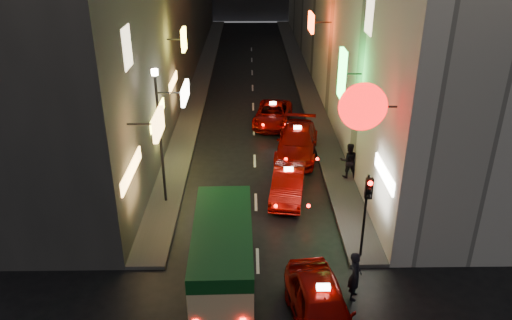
{
  "coord_description": "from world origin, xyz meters",
  "views": [
    {
      "loc": [
        -0.3,
        -7.26,
        11.81
      ],
      "look_at": [
        0.0,
        13.0,
        2.19
      ],
      "focal_mm": 35.0,
      "sensor_mm": 36.0,
      "label": 1
    }
  ],
  "objects_px": {
    "minibus": "(223,248)",
    "taxi_near": "(322,306)",
    "pedestrian_crossing": "(355,273)",
    "lamp_post": "(160,129)",
    "traffic_light": "(367,200)"
  },
  "relations": [
    {
      "from": "minibus",
      "to": "taxi_near",
      "type": "bearing_deg",
      "value": -35.03
    },
    {
      "from": "minibus",
      "to": "pedestrian_crossing",
      "type": "distance_m",
      "value": 4.63
    },
    {
      "from": "taxi_near",
      "to": "pedestrian_crossing",
      "type": "height_order",
      "value": "pedestrian_crossing"
    },
    {
      "from": "pedestrian_crossing",
      "to": "lamp_post",
      "type": "distance_m",
      "value": 10.35
    },
    {
      "from": "pedestrian_crossing",
      "to": "traffic_light",
      "type": "height_order",
      "value": "traffic_light"
    },
    {
      "from": "minibus",
      "to": "taxi_near",
      "type": "relative_size",
      "value": 0.97
    },
    {
      "from": "minibus",
      "to": "pedestrian_crossing",
      "type": "height_order",
      "value": "minibus"
    },
    {
      "from": "minibus",
      "to": "traffic_light",
      "type": "xyz_separation_m",
      "value": [
        5.24,
        1.31,
        1.12
      ]
    },
    {
      "from": "lamp_post",
      "to": "minibus",
      "type": "bearing_deg",
      "value": -63.07
    },
    {
      "from": "taxi_near",
      "to": "lamp_post",
      "type": "relative_size",
      "value": 0.96
    },
    {
      "from": "minibus",
      "to": "lamp_post",
      "type": "distance_m",
      "value": 6.89
    },
    {
      "from": "minibus",
      "to": "taxi_near",
      "type": "distance_m",
      "value": 3.96
    },
    {
      "from": "pedestrian_crossing",
      "to": "traffic_light",
      "type": "xyz_separation_m",
      "value": [
        0.7,
        2.08,
        1.64
      ]
    },
    {
      "from": "lamp_post",
      "to": "traffic_light",
      "type": "bearing_deg",
      "value": -28.91
    },
    {
      "from": "minibus",
      "to": "lamp_post",
      "type": "xyz_separation_m",
      "value": [
        -2.96,
        5.84,
        2.16
      ]
    }
  ]
}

